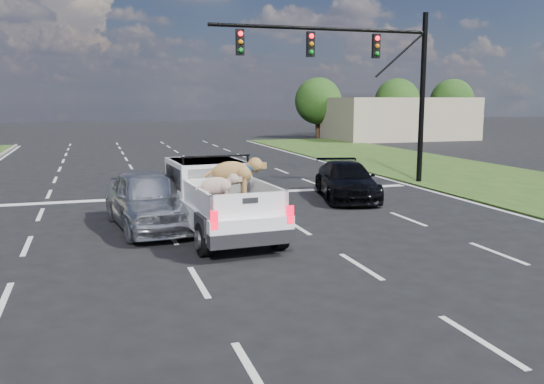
% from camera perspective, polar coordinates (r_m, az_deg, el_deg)
% --- Properties ---
extents(ground, '(160.00, 160.00, 0.00)m').
position_cam_1_polar(ground, '(11.91, 1.11, -8.11)').
color(ground, black).
rests_on(ground, ground).
extents(road_markings, '(17.75, 60.00, 0.01)m').
position_cam_1_polar(road_markings, '(18.06, -5.50, -2.09)').
color(road_markings, silver).
rests_on(road_markings, ground).
extents(traffic_signal, '(9.11, 0.31, 7.00)m').
position_cam_1_polar(traffic_signal, '(23.88, 9.77, 11.97)').
color(traffic_signal, black).
rests_on(traffic_signal, ground).
extents(building_right, '(12.00, 7.00, 3.60)m').
position_cam_1_polar(building_right, '(51.61, 12.50, 7.13)').
color(building_right, tan).
rests_on(building_right, ground).
extents(tree_far_d, '(4.20, 4.20, 5.40)m').
position_cam_1_polar(tree_far_d, '(52.57, 4.60, 8.98)').
color(tree_far_d, '#332114').
rests_on(tree_far_d, ground).
extents(tree_far_e, '(4.20, 4.20, 5.40)m').
position_cam_1_polar(tree_far_e, '(56.04, 12.30, 8.81)').
color(tree_far_e, '#332114').
rests_on(tree_far_e, ground).
extents(tree_far_f, '(4.20, 4.20, 5.40)m').
position_cam_1_polar(tree_far_f, '(59.23, 17.41, 8.62)').
color(tree_far_f, '#332114').
rests_on(tree_far_f, ground).
extents(pickup_truck, '(2.37, 5.64, 2.07)m').
position_cam_1_polar(pickup_truck, '(15.32, -5.48, -0.42)').
color(pickup_truck, black).
rests_on(pickup_truck, ground).
extents(silver_sedan, '(2.47, 4.92, 1.61)m').
position_cam_1_polar(silver_sedan, '(16.18, -12.12, -0.71)').
color(silver_sedan, silver).
rests_on(silver_sedan, ground).
extents(black_coupe, '(2.79, 4.77, 1.30)m').
position_cam_1_polar(black_coupe, '(20.70, 7.40, 1.14)').
color(black_coupe, black).
rests_on(black_coupe, ground).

